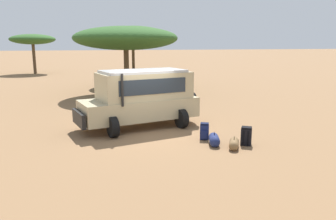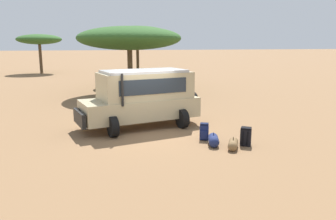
% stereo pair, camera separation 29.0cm
% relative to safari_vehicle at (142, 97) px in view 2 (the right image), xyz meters
% --- Properties ---
extents(ground_plane, '(320.00, 320.00, 0.00)m').
position_rel_safari_vehicle_xyz_m(ground_plane, '(0.01, -0.99, -1.29)').
color(ground_plane, olive).
extents(safari_vehicle, '(5.48, 3.39, 2.44)m').
position_rel_safari_vehicle_xyz_m(safari_vehicle, '(0.00, 0.00, 0.00)').
color(safari_vehicle, tan).
rests_on(safari_vehicle, ground_plane).
extents(backpack_beside_front_wheel, '(0.39, 0.42, 0.63)m').
position_rel_safari_vehicle_xyz_m(backpack_beside_front_wheel, '(1.88, -2.51, -0.99)').
color(backpack_beside_front_wheel, navy).
rests_on(backpack_beside_front_wheel, ground_plane).
extents(backpack_cluster_center, '(0.47, 0.48, 0.66)m').
position_rel_safari_vehicle_xyz_m(backpack_cluster_center, '(3.05, -3.54, -0.97)').
color(backpack_cluster_center, black).
rests_on(backpack_cluster_center, ground_plane).
extents(duffel_bag_low_black_case, '(0.54, 0.91, 0.47)m').
position_rel_safari_vehicle_xyz_m(duffel_bag_low_black_case, '(1.97, -3.22, -1.11)').
color(duffel_bag_low_black_case, navy).
rests_on(duffel_bag_low_black_case, ground_plane).
extents(duffel_bag_soft_canvas, '(0.60, 0.84, 0.42)m').
position_rel_safari_vehicle_xyz_m(duffel_bag_soft_canvas, '(2.47, -3.77, -1.13)').
color(duffel_bag_soft_canvas, brown).
rests_on(duffel_bag_soft_canvas, ground_plane).
extents(acacia_tree_far_left, '(5.13, 4.64, 4.58)m').
position_rel_safari_vehicle_xyz_m(acacia_tree_far_left, '(-7.29, 28.23, 2.66)').
color(acacia_tree_far_left, brown).
rests_on(acacia_tree_far_left, ground_plane).
extents(acacia_tree_left_mid, '(7.05, 6.86, 4.68)m').
position_rel_safari_vehicle_xyz_m(acacia_tree_left_mid, '(0.74, 9.04, 2.57)').
color(acacia_tree_left_mid, brown).
rests_on(acacia_tree_left_mid, ground_plane).
extents(acacia_tree_centre_back, '(5.65, 5.84, 4.97)m').
position_rel_safari_vehicle_xyz_m(acacia_tree_centre_back, '(2.14, 14.39, 2.92)').
color(acacia_tree_centre_back, brown).
rests_on(acacia_tree_centre_back, ground_plane).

